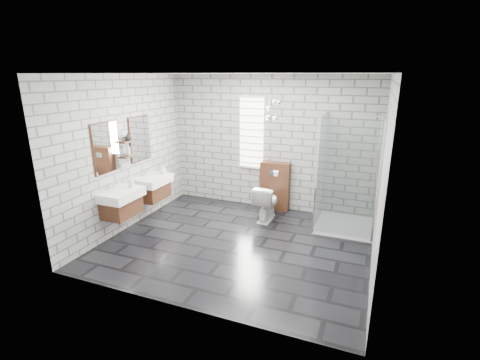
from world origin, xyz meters
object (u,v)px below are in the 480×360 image
Objects in this scene: vanity_right at (151,181)px; shower_enclosure at (340,203)px; cistern_panel at (275,186)px; vanity_left at (120,195)px; toilet at (266,202)px.

vanity_right is 3.51m from shower_enclosure.
cistern_panel is (2.06, 1.32, -0.26)m from vanity_right.
toilet is (2.06, 1.64, -0.41)m from vanity_left.
vanity_left and vanity_right have the same top height.
shower_enclosure reaches higher than vanity_left.
vanity_left reaches higher than toilet.
cistern_panel is at bearing 32.74° from vanity_right.
shower_enclosure is at bearing 26.41° from vanity_left.
cistern_panel is at bearing -89.07° from toilet.
vanity_right is 2.23m from toilet.
toilet is at bearing -177.61° from shower_enclosure.
vanity_right is (0.00, 0.89, 0.00)m from vanity_left.
vanity_left reaches higher than cistern_panel.
shower_enclosure is 2.94× the size of toilet.
vanity_right is 0.77× the size of shower_enclosure.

